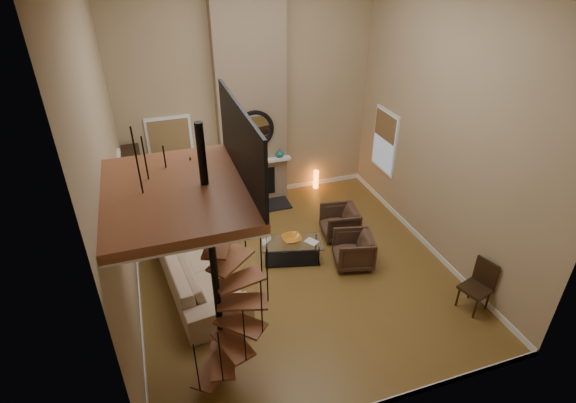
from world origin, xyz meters
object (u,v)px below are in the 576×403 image
object	(u,v)px
hutch	(137,187)
side_chair	(479,283)
sofa	(197,269)
floor_lamp	(211,177)
accent_lamp	(316,179)
coffee_table	(292,249)
armchair_far	(357,250)
armchair_near	(343,222)

from	to	relation	value
hutch	side_chair	bearing A→B (deg)	-40.55
sofa	side_chair	bearing A→B (deg)	-121.59
floor_lamp	accent_lamp	xyz separation A→B (m)	(2.92, 1.20, -1.16)
accent_lamp	side_chair	size ratio (longest dim) A/B	0.51
coffee_table	floor_lamp	xyz separation A→B (m)	(-1.31, 1.53, 1.13)
accent_lamp	coffee_table	bearing A→B (deg)	-120.52
hutch	side_chair	size ratio (longest dim) A/B	1.83
hutch	sofa	distance (m)	2.81
side_chair	hutch	bearing A→B (deg)	139.45
armchair_far	side_chair	bearing A→B (deg)	54.01
coffee_table	side_chair	size ratio (longest dim) A/B	1.37
hutch	armchair_near	bearing A→B (deg)	-24.93
hutch	armchair_far	bearing A→B (deg)	-36.29
floor_lamp	armchair_near	bearing A→B (deg)	-21.61
sofa	armchair_far	distance (m)	3.17
hutch	floor_lamp	distance (m)	1.84
hutch	floor_lamp	xyz separation A→B (m)	(1.54, -0.90, 0.46)
hutch	armchair_far	size ratio (longest dim) A/B	2.34
floor_lamp	side_chair	world-z (taller)	floor_lamp
hutch	accent_lamp	world-z (taller)	hutch
armchair_far	side_chair	distance (m)	2.34
floor_lamp	accent_lamp	size ratio (longest dim) A/B	3.53
sofa	armchair_near	bearing A→B (deg)	-85.70
side_chair	sofa	bearing A→B (deg)	155.18
coffee_table	accent_lamp	bearing A→B (deg)	59.48
accent_lamp	sofa	bearing A→B (deg)	-140.90
coffee_table	side_chair	xyz separation A→B (m)	(2.70, -2.33, 0.24)
hutch	floor_lamp	size ratio (longest dim) A/B	1.02
hutch	armchair_near	world-z (taller)	hutch
armchair_far	accent_lamp	world-z (taller)	armchair_far
floor_lamp	sofa	bearing A→B (deg)	-110.73
coffee_table	accent_lamp	distance (m)	3.17
hutch	armchair_far	world-z (taller)	hutch
armchair_far	accent_lamp	size ratio (longest dim) A/B	1.55
hutch	armchair_near	distance (m)	4.68
armchair_far	coffee_table	xyz separation A→B (m)	(-1.19, 0.54, -0.07)
floor_lamp	accent_lamp	world-z (taller)	floor_lamp
side_chair	coffee_table	bearing A→B (deg)	139.29
floor_lamp	accent_lamp	distance (m)	3.37
sofa	coffee_table	world-z (taller)	sofa
sofa	armchair_near	xyz separation A→B (m)	(3.31, 0.65, -0.04)
side_chair	floor_lamp	bearing A→B (deg)	136.16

